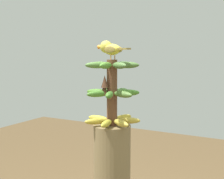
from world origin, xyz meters
The scene contains 2 objects.
banana_bunch centered at (0.00, 0.00, 1.24)m, with size 0.28×0.28×0.33m.
perched_bird centered at (-0.02, 0.01, 1.46)m, with size 0.22×0.10×0.09m.
Camera 1 is at (0.76, -1.37, 1.44)m, focal length 50.50 mm.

